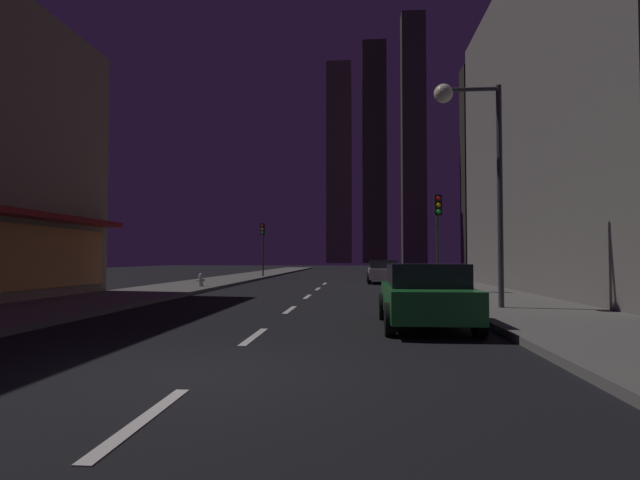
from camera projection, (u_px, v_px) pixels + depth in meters
ground_plane at (332, 279)px, 38.77m from camera, size 78.00×136.00×0.10m
sidewalk_right at (424, 278)px, 38.24m from camera, size 4.00×76.00×0.15m
sidewalk_left at (242, 277)px, 39.32m from camera, size 4.00×76.00×0.15m
lane_marking_center at (300, 302)px, 17.85m from camera, size 0.16×28.20×0.01m
skyscraper_distant_tall at (339, 164)px, 161.43m from camera, size 7.86×8.59×63.72m
skyscraper_distant_mid at (374, 153)px, 161.36m from camera, size 7.61×7.39×70.69m
skyscraper_distant_short at (414, 138)px, 136.48m from camera, size 6.42×5.33×68.09m
skyscraper_distant_slender at (471, 165)px, 147.93m from camera, size 5.21×7.25×57.71m
car_parked_near at (425, 295)px, 11.44m from camera, size 1.98×4.24×1.45m
car_parked_far at (383, 271)px, 31.48m from camera, size 1.98×4.24×1.45m
fire_hydrant_far_left at (201, 280)px, 25.50m from camera, size 0.42×0.30×0.65m
traffic_light_near_right at (438, 221)px, 21.75m from camera, size 0.32×0.48×4.20m
traffic_light_far_left at (263, 238)px, 39.89m from camera, size 0.32×0.48×4.20m
street_lamp_right at (471, 139)px, 14.79m from camera, size 1.96×0.56×6.58m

